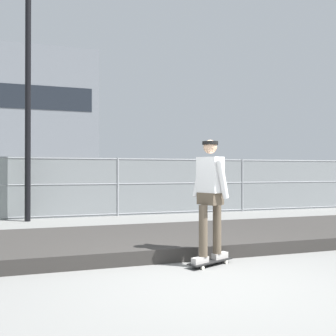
# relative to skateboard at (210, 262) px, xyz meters

# --- Properties ---
(ground_plane) EXTENTS (120.00, 120.00, 0.00)m
(ground_plane) POSITION_rel_skateboard_xyz_m (-0.28, -0.69, -0.06)
(ground_plane) COLOR slate
(gravel_berm) EXTENTS (16.43, 2.83, 0.22)m
(gravel_berm) POSITION_rel_skateboard_xyz_m (-0.28, 1.71, 0.05)
(gravel_berm) COLOR #33302D
(gravel_berm) RESTS_ON ground_plane
(skateboard) EXTENTS (0.81, 0.50, 0.07)m
(skateboard) POSITION_rel_skateboard_xyz_m (0.00, 0.00, 0.00)
(skateboard) COLOR black
(skateboard) RESTS_ON ground_plane
(skater) EXTENTS (0.70, 0.62, 1.83)m
(skater) POSITION_rel_skateboard_xyz_m (0.00, 0.00, 1.06)
(skater) COLOR #B2ADA8
(skater) RESTS_ON skateboard
(chain_fence) EXTENTS (26.74, 0.06, 1.85)m
(chain_fence) POSITION_rel_skateboard_xyz_m (-0.28, 6.56, 0.87)
(chain_fence) COLOR gray
(chain_fence) RESTS_ON ground_plane
(street_lamp) EXTENTS (0.44, 0.44, 7.32)m
(street_lamp) POSITION_rel_skateboard_xyz_m (-2.94, 6.06, 4.45)
(street_lamp) COLOR black
(street_lamp) RESTS_ON ground_plane
(parked_car_near) EXTENTS (4.50, 2.16, 1.66)m
(parked_car_near) POSITION_rel_skateboard_xyz_m (-3.93, 9.29, 0.78)
(parked_car_near) COLOR #B7BABF
(parked_car_near) RESTS_ON ground_plane
(parked_car_mid) EXTENTS (4.52, 2.19, 1.66)m
(parked_car_mid) POSITION_rel_skateboard_xyz_m (2.08, 9.38, 0.78)
(parked_car_mid) COLOR #566B4C
(parked_car_mid) RESTS_ON ground_plane
(parked_car_far) EXTENTS (4.49, 2.13, 1.66)m
(parked_car_far) POSITION_rel_skateboard_xyz_m (8.85, 9.43, 0.78)
(parked_car_far) COLOR black
(parked_car_far) RESTS_ON ground_plane
(library_building) EXTENTS (19.45, 11.41, 14.68)m
(library_building) POSITION_rel_skateboard_xyz_m (-7.10, 41.19, 7.28)
(library_building) COLOR slate
(library_building) RESTS_ON ground_plane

